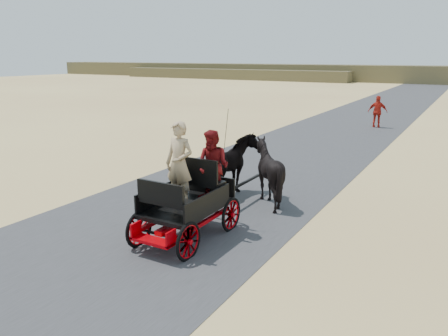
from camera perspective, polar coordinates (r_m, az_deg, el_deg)
The scene contains 10 objects.
ground at distance 9.58m, azimuth -13.21°, elevation -9.60°, with size 140.00×140.00×0.00m, color tan.
road at distance 9.57m, azimuth -13.21°, elevation -9.57°, with size 6.00×140.00×0.01m, color #38383A.
ridge_far at distance 68.60m, azimuth 25.37°, elevation 10.96°, with size 140.00×6.00×2.40m, color brown.
ridge_near at distance 73.79m, azimuth 0.70°, elevation 12.17°, with size 40.00×4.00×1.60m, color brown.
carriage at distance 9.54m, azimuth -4.85°, elevation -6.99°, with size 1.30×2.40×0.72m, color black, non-canonical shape.
horse_left at distance 12.10m, azimuth 1.06°, elevation 0.16°, with size 0.91×2.01×1.70m, color black.
horse_right at distance 11.62m, azimuth 5.81°, elevation -0.52°, with size 1.37×1.54×1.70m, color black.
driver_man at distance 9.31m, azimuth -5.85°, elevation 0.58°, with size 0.66×0.43×1.80m, color tan.
passenger_woman at distance 9.51m, azimuth -1.45°, elevation 0.26°, with size 0.77×0.60×1.58m, color #660C0F.
pedestrian at distance 25.34m, azimuth 19.42°, elevation 6.95°, with size 1.01×0.42×1.73m, color #B51F14.
Camera 1 is at (6.12, -6.28, 3.85)m, focal length 35.00 mm.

